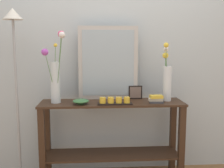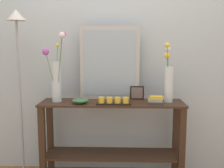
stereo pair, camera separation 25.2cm
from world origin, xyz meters
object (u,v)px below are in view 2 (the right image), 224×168
at_px(decorative_bowl, 80,100).
at_px(floor_lamp, 18,67).
at_px(picture_frame_small, 137,93).
at_px(book_stack, 156,100).
at_px(candle_tray, 114,101).
at_px(vase_right, 168,79).
at_px(tall_vase_left, 56,74).
at_px(console_table, 112,132).
at_px(mirror_leaning, 110,63).

distance_m(decorative_bowl, floor_lamp, 0.67).
bearing_deg(picture_frame_small, book_stack, -52.00).
xyz_separation_m(decorative_bowl, floor_lamp, (-0.59, 0.07, 0.30)).
bearing_deg(decorative_bowl, candle_tray, -5.34).
height_order(picture_frame_small, floor_lamp, floor_lamp).
bearing_deg(vase_right, tall_vase_left, -178.41).
xyz_separation_m(tall_vase_left, vase_right, (1.06, 0.03, -0.05)).
relative_size(vase_right, book_stack, 3.95).
relative_size(candle_tray, floor_lamp, 0.19).
xyz_separation_m(console_table, picture_frame_small, (0.24, 0.13, 0.36)).
bearing_deg(picture_frame_small, mirror_leaning, 175.92).
bearing_deg(candle_tray, console_table, 99.92).
xyz_separation_m(console_table, decorative_bowl, (-0.29, -0.08, 0.32)).
bearing_deg(console_table, floor_lamp, -179.77).
bearing_deg(book_stack, floor_lamp, 176.63).
height_order(picture_frame_small, book_stack, picture_frame_small).
distance_m(tall_vase_left, book_stack, 0.96).
bearing_deg(picture_frame_small, floor_lamp, -173.39).
bearing_deg(decorative_bowl, console_table, 14.74).
height_order(tall_vase_left, decorative_bowl, tall_vase_left).
bearing_deg(candle_tray, mirror_leaning, 100.36).
height_order(vase_right, book_stack, vase_right).
relative_size(tall_vase_left, decorative_bowl, 4.45).
bearing_deg(decorative_bowl, tall_vase_left, 163.10).
distance_m(book_stack, floor_lamp, 1.33).
height_order(vase_right, decorative_bowl, vase_right).
bearing_deg(console_table, candle_tray, -80.08).
xyz_separation_m(picture_frame_small, book_stack, (0.16, -0.21, -0.03)).
bearing_deg(floor_lamp, tall_vase_left, -0.40).
bearing_deg(candle_tray, floor_lamp, 173.55).
distance_m(console_table, tall_vase_left, 0.77).
xyz_separation_m(console_table, book_stack, (0.41, -0.08, 0.33)).
xyz_separation_m(tall_vase_left, floor_lamp, (-0.36, 0.00, 0.06)).
bearing_deg(vase_right, decorative_bowl, -173.08).
distance_m(candle_tray, book_stack, 0.39).
bearing_deg(tall_vase_left, book_stack, -4.51).
xyz_separation_m(mirror_leaning, vase_right, (0.56, -0.12, -0.15)).
xyz_separation_m(candle_tray, floor_lamp, (-0.90, 0.10, 0.30)).
height_order(picture_frame_small, decorative_bowl, picture_frame_small).
distance_m(tall_vase_left, floor_lamp, 0.37).
xyz_separation_m(tall_vase_left, candle_tray, (0.54, -0.10, -0.24)).
distance_m(tall_vase_left, decorative_bowl, 0.34).
height_order(book_stack, floor_lamp, floor_lamp).
bearing_deg(candle_tray, tall_vase_left, 169.60).
height_order(console_table, book_stack, book_stack).
xyz_separation_m(console_table, floor_lamp, (-0.89, -0.00, 0.62)).
distance_m(mirror_leaning, book_stack, 0.59).
distance_m(console_table, floor_lamp, 1.08).
distance_m(mirror_leaning, decorative_bowl, 0.48).
relative_size(mirror_leaning, candle_tray, 2.27).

